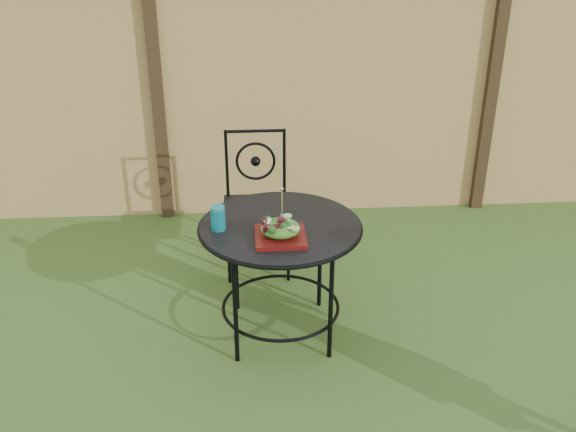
# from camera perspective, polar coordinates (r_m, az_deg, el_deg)

# --- Properties ---
(ground) EXTENTS (60.00, 60.00, 0.00)m
(ground) POSITION_cam_1_polar(r_m,az_deg,el_deg) (3.62, 7.38, -14.37)
(ground) COLOR #234716
(ground) RESTS_ON ground
(fence) EXTENTS (8.00, 0.12, 1.90)m
(fence) POSITION_cam_1_polar(r_m,az_deg,el_deg) (5.12, 3.41, 10.33)
(fence) COLOR #E5B771
(fence) RESTS_ON ground
(patio_table) EXTENTS (0.92, 0.92, 0.72)m
(patio_table) POSITION_cam_1_polar(r_m,az_deg,el_deg) (3.64, -0.69, -2.70)
(patio_table) COLOR black
(patio_table) RESTS_ON ground
(patio_chair) EXTENTS (0.46, 0.46, 0.95)m
(patio_chair) POSITION_cam_1_polar(r_m,az_deg,el_deg) (4.41, -2.79, 1.53)
(patio_chair) COLOR black
(patio_chair) RESTS_ON ground
(salad_plate) EXTENTS (0.27, 0.27, 0.02)m
(salad_plate) POSITION_cam_1_polar(r_m,az_deg,el_deg) (3.41, -0.68, -1.86)
(salad_plate) COLOR #410D09
(salad_plate) RESTS_ON patio_table
(salad) EXTENTS (0.21, 0.21, 0.08)m
(salad) POSITION_cam_1_polar(r_m,az_deg,el_deg) (3.39, -0.69, -1.08)
(salad) COLOR #235614
(salad) RESTS_ON salad_plate
(fork) EXTENTS (0.01, 0.01, 0.18)m
(fork) POSITION_cam_1_polar(r_m,az_deg,el_deg) (3.33, -0.53, 0.91)
(fork) COLOR silver
(fork) RESTS_ON salad
(drinking_glass) EXTENTS (0.08, 0.08, 0.14)m
(drinking_glass) POSITION_cam_1_polar(r_m,az_deg,el_deg) (3.51, -6.23, -0.17)
(drinking_glass) COLOR #0B7B89
(drinking_glass) RESTS_ON patio_table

